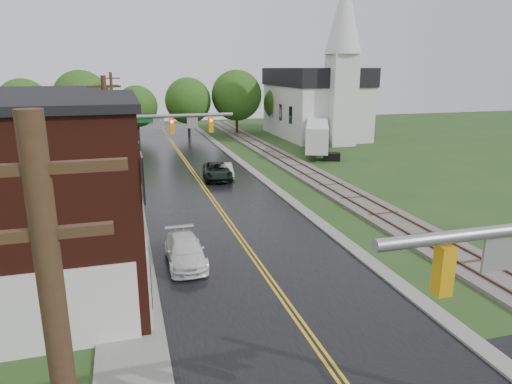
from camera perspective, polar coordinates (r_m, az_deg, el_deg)
name	(u,v)px	position (r m, az deg, el deg)	size (l,w,h in m)	color
main_road	(205,189)	(36.67, -6.34, 0.32)	(10.00, 90.00, 0.02)	black
curb_right	(253,172)	(42.57, -0.35, 2.51)	(0.80, 70.00, 0.12)	gray
sidewalk_left	(126,215)	(31.39, -15.95, -2.76)	(2.40, 50.00, 0.12)	gray
yellow_house	(44,169)	(31.98, -25.01, 2.65)	(8.00, 7.00, 6.40)	tan
darkred_building	(75,158)	(40.80, -21.70, 4.02)	(7.00, 6.00, 4.40)	#3F0F0C
church	(318,95)	(64.26, 7.82, 11.94)	(10.40, 18.40, 20.00)	silver
railroad	(299,168)	(44.00, 5.43, 3.00)	(3.20, 80.00, 0.30)	#59544C
traffic_signal_far	(161,134)	(32.35, -11.77, 7.09)	(7.34, 0.43, 7.20)	gray
utility_pole_b	(110,153)	(27.37, -17.84, 4.70)	(1.80, 0.28, 9.00)	#382616
utility_pole_c	(114,115)	(49.19, -17.35, 9.12)	(1.80, 0.28, 9.00)	#382616
tree_left_c	(31,124)	(45.81, -26.28, 7.58)	(6.00, 6.00, 7.65)	black
tree_left_e	(93,113)	(51.14, -19.65, 9.25)	(6.40, 6.40, 8.16)	black
suv_dark	(217,171)	(39.89, -4.88, 2.61)	(2.33, 5.04, 1.40)	black
sedan_silver	(225,170)	(40.61, -3.90, 2.70)	(1.25, 3.60, 1.19)	silver
pickup_white	(185,251)	(22.97, -8.88, -7.31)	(1.81, 4.45, 1.29)	white
semi_trailer	(317,135)	(51.83, 7.67, 7.02)	(6.39, 10.69, 3.47)	black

